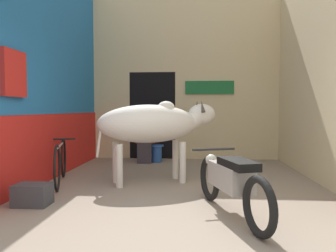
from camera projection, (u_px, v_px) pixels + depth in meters
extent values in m
plane|color=gray|center=(172.00, 230.00, 3.36)|extent=(30.00, 30.00, 0.00)
cube|color=#236BAD|center=(48.00, 63.00, 5.83)|extent=(0.18, 4.82, 4.12)
cube|color=red|center=(55.00, 146.00, 5.90)|extent=(0.03, 4.82, 1.15)
cube|color=red|center=(14.00, 73.00, 4.49)|extent=(0.08, 0.56, 0.64)
cube|color=beige|center=(185.00, 32.00, 8.08)|extent=(4.57, 0.18, 1.96)
cube|color=beige|center=(113.00, 115.00, 8.33)|extent=(0.91, 0.18, 2.15)
cube|color=beige|center=(226.00, 116.00, 8.11)|extent=(2.52, 0.18, 2.15)
cube|color=black|center=(154.00, 115.00, 8.61)|extent=(1.14, 0.90, 2.15)
cube|color=#196633|center=(210.00, 87.00, 8.00)|extent=(1.18, 0.03, 0.32)
cube|color=beige|center=(323.00, 60.00, 5.47)|extent=(0.18, 4.82, 4.12)
ellipsoid|color=silver|center=(149.00, 124.00, 5.46)|extent=(1.85, 1.27, 0.64)
ellipsoid|color=silver|center=(166.00, 108.00, 5.54)|extent=(0.38, 0.36, 0.23)
cylinder|color=silver|center=(193.00, 120.00, 5.70)|extent=(0.50, 0.44, 0.42)
ellipsoid|color=silver|center=(202.00, 114.00, 5.74)|extent=(0.58, 0.48, 0.37)
cylinder|color=silver|center=(99.00, 138.00, 5.22)|extent=(0.14, 0.09, 0.62)
cylinder|color=silver|center=(175.00, 159.00, 5.83)|extent=(0.11, 0.11, 0.69)
cylinder|color=silver|center=(183.00, 162.00, 5.48)|extent=(0.11, 0.11, 0.69)
cylinder|color=silver|center=(116.00, 162.00, 5.50)|extent=(0.11, 0.11, 0.69)
cylinder|color=silver|center=(119.00, 166.00, 5.15)|extent=(0.11, 0.11, 0.69)
cone|color=#473D33|center=(197.00, 107.00, 5.85)|extent=(0.12, 0.17, 0.22)
cone|color=#473D33|center=(202.00, 106.00, 5.60)|extent=(0.12, 0.17, 0.22)
torus|color=black|center=(259.00, 207.00, 3.15)|extent=(0.26, 0.60, 0.61)
torus|color=black|center=(210.00, 178.00, 4.45)|extent=(0.26, 0.60, 0.61)
cube|color=#9E9993|center=(230.00, 176.00, 3.79)|extent=(0.49, 0.79, 0.28)
cube|color=black|center=(238.00, 164.00, 3.58)|extent=(0.43, 0.64, 0.09)
cylinder|color=black|center=(214.00, 149.00, 4.28)|extent=(0.56, 0.21, 0.03)
sphere|color=silver|center=(211.00, 160.00, 4.38)|extent=(0.15, 0.15, 0.15)
torus|color=black|center=(57.00, 168.00, 4.92)|extent=(0.24, 0.69, 0.71)
torus|color=black|center=(63.00, 158.00, 5.95)|extent=(0.24, 0.69, 0.71)
cylinder|color=#B7B2A8|center=(60.00, 145.00, 5.42)|extent=(0.28, 0.83, 0.03)
cylinder|color=black|center=(63.00, 139.00, 5.84)|extent=(0.43, 0.16, 0.03)
cube|color=#3D3842|center=(144.00, 155.00, 7.45)|extent=(0.31, 0.14, 0.40)
cube|color=#3D3842|center=(145.00, 143.00, 7.52)|extent=(0.31, 0.32, 0.11)
cube|color=maroon|center=(145.00, 131.00, 7.58)|extent=(0.45, 0.20, 0.57)
sphere|color=#937051|center=(145.00, 114.00, 7.56)|extent=(0.20, 0.20, 0.20)
cylinder|color=#2856B2|center=(157.00, 154.00, 7.64)|extent=(0.24, 0.24, 0.37)
cylinder|color=#2856B2|center=(157.00, 146.00, 7.63)|extent=(0.34, 0.34, 0.04)
cube|color=#38383D|center=(33.00, 195.00, 4.21)|extent=(0.44, 0.32, 0.28)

